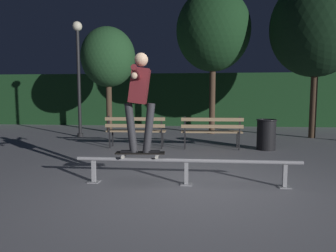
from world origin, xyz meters
The scene contains 12 objects.
ground_plane centered at (0.00, 0.00, 0.00)m, with size 90.00×90.00×0.00m, color gray.
hedge_backdrop centered at (0.00, 10.29, 1.24)m, with size 24.00×1.20×2.49m, color #193D1E.
grind_rail centered at (0.00, 0.14, 0.32)m, with size 3.54×0.18×0.42m.
skateboard centered at (-0.74, 0.14, 0.49)m, with size 0.79×0.26×0.09m.
skateboarder centered at (-0.73, 0.14, 1.42)m, with size 0.63×1.41×1.56m.
park_bench_leftmost centered at (-1.47, 3.40, 0.54)m, with size 1.61×0.45×0.88m.
park_bench_left_center centered at (0.55, 3.40, 0.54)m, with size 1.61×0.45×0.88m.
tree_far_left centered at (-3.27, 7.00, 2.89)m, with size 2.09×2.09×4.06m.
tree_behind_benches centered at (0.72, 6.81, 3.77)m, with size 2.69×2.69×5.27m.
tree_far_right centered at (4.05, 5.99, 3.67)m, with size 2.98×2.98×5.32m.
lamp_post_left centered at (-3.86, 5.49, 2.48)m, with size 0.32×0.32×3.90m.
trash_can centered at (1.97, 3.49, 0.41)m, with size 0.52×0.52×0.80m.
Camera 1 is at (0.15, -4.49, 1.38)m, focal length 32.04 mm.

